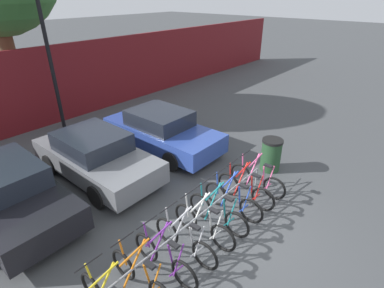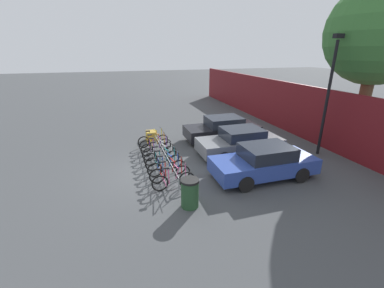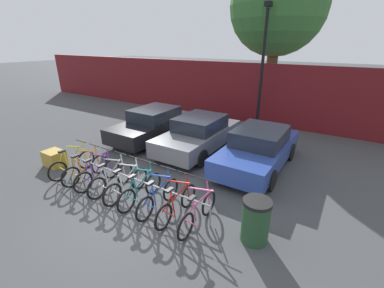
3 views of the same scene
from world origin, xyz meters
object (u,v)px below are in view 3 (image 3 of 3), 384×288
(bicycle_teal, at_px, (141,190))
(tree_behind_hoarding, at_px, (278,7))
(bicycle_blue, at_px, (158,197))
(bicycle_pink, at_px, (198,212))
(bicycle_orange, at_px, (86,169))
(car_grey, at_px, (199,134))
(bicycle_red, at_px, (177,204))
(bicycle_silver, at_px, (111,179))
(bicycle_yellow, at_px, (72,164))
(lamp_post, at_px, (263,63))
(bicycle_white, at_px, (126,185))
(car_blue, at_px, (258,148))
(trash_bin, at_px, (256,221))
(bicycle_purple, at_px, (98,174))
(cargo_crate, at_px, (54,158))
(bike_rack, at_px, (128,178))
(car_black, at_px, (154,124))

(bicycle_teal, relative_size, tree_behind_hoarding, 0.20)
(bicycle_blue, distance_m, bicycle_pink, 1.20)
(bicycle_orange, bearing_deg, car_grey, 69.42)
(bicycle_red, relative_size, tree_behind_hoarding, 0.20)
(bicycle_silver, relative_size, tree_behind_hoarding, 0.20)
(bicycle_yellow, relative_size, tree_behind_hoarding, 0.20)
(bicycle_pink, height_order, lamp_post, lamp_post)
(bicycle_orange, xyz_separation_m, bicycle_silver, (1.19, 0.00, 0.00))
(bicycle_teal, distance_m, bicycle_red, 1.21)
(bicycle_white, height_order, bicycle_blue, same)
(bicycle_pink, distance_m, car_blue, 3.85)
(bicycle_white, distance_m, trash_bin, 3.68)
(bicycle_purple, height_order, cargo_crate, bicycle_purple)
(tree_behind_hoarding, bearing_deg, bicycle_red, -84.36)
(bicycle_silver, height_order, bicycle_pink, same)
(bicycle_white, distance_m, lamp_post, 8.53)
(lamp_post, bearing_deg, bicycle_yellow, -113.86)
(bike_rack, relative_size, bicycle_white, 3.16)
(bicycle_pink, relative_size, car_grey, 0.40)
(bicycle_blue, distance_m, lamp_post, 8.47)
(bicycle_yellow, distance_m, car_blue, 6.29)
(bicycle_yellow, xyz_separation_m, bicycle_red, (4.23, 0.00, 0.00))
(bicycle_white, distance_m, car_blue, 4.58)
(car_blue, bearing_deg, trash_bin, -71.75)
(bicycle_purple, relative_size, car_blue, 0.40)
(car_black, xyz_separation_m, lamp_post, (3.48, 3.87, 2.53))
(lamp_post, height_order, cargo_crate, lamp_post)
(lamp_post, xyz_separation_m, trash_bin, (2.63, -7.71, -2.71))
(bicycle_teal, bearing_deg, bicycle_pink, 0.27)
(bicycle_teal, bearing_deg, bicycle_yellow, -179.73)
(trash_bin, bearing_deg, car_black, 147.86)
(bicycle_purple, bearing_deg, car_black, 108.62)
(trash_bin, bearing_deg, lamp_post, 108.83)
(bike_rack, distance_m, lamp_post, 8.36)
(bicycle_teal, relative_size, car_grey, 0.40)
(bicycle_silver, distance_m, bicycle_pink, 2.98)
(car_grey, bearing_deg, lamp_post, 74.88)
(bicycle_teal, bearing_deg, bike_rack, 166.35)
(bicycle_red, xyz_separation_m, car_grey, (-1.77, 4.03, 0.31))
(bicycle_red, height_order, car_grey, car_grey)
(bicycle_yellow, relative_size, car_blue, 0.40)
(bicycle_white, bearing_deg, bicycle_red, 2.73)
(car_grey, relative_size, tree_behind_hoarding, 0.50)
(lamp_post, bearing_deg, car_blue, -70.67)
(bicycle_silver, bearing_deg, bicycle_orange, -177.03)
(bike_rack, bearing_deg, car_grey, 89.50)
(bicycle_yellow, distance_m, bicycle_pink, 4.85)
(bicycle_orange, bearing_deg, bicycle_silver, 3.24)
(bicycle_white, bearing_deg, bicycle_silver, -177.27)
(car_black, distance_m, car_blue, 4.94)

